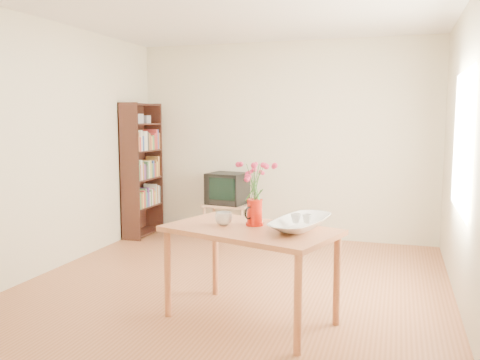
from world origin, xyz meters
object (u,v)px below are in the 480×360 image
(mug, at_px, (224,219))
(television, at_px, (228,188))
(table, at_px, (251,239))
(bowl, at_px, (301,199))
(pitcher, at_px, (255,213))

(mug, relative_size, television, 0.25)
(table, height_order, bowl, bowl)
(table, height_order, pitcher, pitcher)
(table, bearing_deg, bowl, 32.36)
(pitcher, xyz_separation_m, television, (-1.09, 2.54, -0.18))
(table, relative_size, mug, 10.96)
(table, distance_m, bowl, 0.51)
(pitcher, relative_size, television, 0.40)
(bowl, xyz_separation_m, television, (-1.46, 2.55, -0.31))
(bowl, bearing_deg, pitcher, 179.13)
(table, distance_m, mug, 0.28)
(bowl, height_order, television, bowl)
(table, xyz_separation_m, pitcher, (0.00, 0.10, 0.19))
(mug, relative_size, bowl, 0.27)
(table, xyz_separation_m, bowl, (0.38, 0.10, 0.32))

